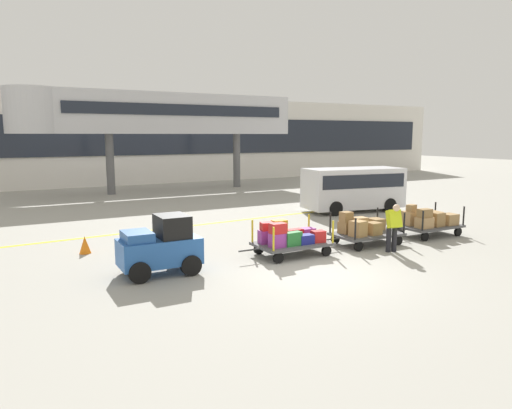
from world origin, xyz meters
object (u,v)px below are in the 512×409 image
object	(u,v)px
baggage_handler	(393,226)
safety_cone_near	(85,245)
shuttle_van	(353,186)
baggage_tug	(161,247)
baggage_cart_middle	(364,229)
baggage_cart_tail	(428,221)
baggage_cart_lead	(289,238)

from	to	relation	value
baggage_handler	safety_cone_near	distance (m)	9.72
shuttle_van	baggage_tug	bearing A→B (deg)	-153.74
baggage_cart_middle	baggage_cart_tail	distance (m)	3.05
baggage_tug	baggage_cart_middle	size ratio (longest dim) A/B	0.70
shuttle_van	safety_cone_near	bearing A→B (deg)	-169.70
baggage_cart_lead	baggage_cart_middle	distance (m)	3.00
baggage_tug	safety_cone_near	xyz separation A→B (m)	(-1.42, 3.30, -0.48)
baggage_cart_lead	baggage_cart_tail	bearing A→B (deg)	-0.63
baggage_cart_lead	safety_cone_near	bearing A→B (deg)	148.90
baggage_cart_middle	baggage_handler	distance (m)	1.31
baggage_cart_middle	baggage_cart_tail	bearing A→B (deg)	-1.42
baggage_cart_middle	shuttle_van	xyz separation A→B (m)	(4.35, 5.64, 0.71)
baggage_cart_lead	baggage_cart_tail	world-z (taller)	baggage_cart_tail
baggage_tug	shuttle_van	xyz separation A→B (m)	(11.41, 5.63, 0.48)
baggage_tug	shuttle_van	distance (m)	12.74
baggage_cart_lead	safety_cone_near	size ratio (longest dim) A/B	5.46
baggage_cart_tail	shuttle_van	world-z (taller)	shuttle_van
baggage_tug	shuttle_van	size ratio (longest dim) A/B	0.42
baggage_tug	baggage_handler	size ratio (longest dim) A/B	1.35
baggage_cart_tail	safety_cone_near	xyz separation A→B (m)	(-11.54, 3.38, -0.29)
baggage_cart_tail	baggage_handler	size ratio (longest dim) A/B	1.92
baggage_cart_tail	baggage_cart_middle	bearing A→B (deg)	178.58
baggage_cart_lead	shuttle_van	bearing A→B (deg)	37.54
baggage_handler	baggage_cart_tail	bearing A→B (deg)	21.83
baggage_tug	baggage_handler	distance (m)	7.25
baggage_cart_middle	baggage_cart_tail	xyz separation A→B (m)	(3.05, -0.08, 0.03)
baggage_cart_lead	safety_cone_near	world-z (taller)	baggage_cart_lead
baggage_tug	safety_cone_near	bearing A→B (deg)	113.35
baggage_tug	baggage_cart_lead	world-z (taller)	baggage_tug
baggage_tug	baggage_cart_middle	world-z (taller)	baggage_tug
baggage_tug	baggage_cart_tail	size ratio (longest dim) A/B	0.70
baggage_cart_middle	baggage_handler	world-z (taller)	baggage_handler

